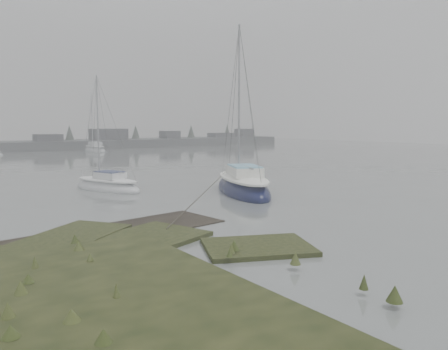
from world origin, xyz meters
TOP-DOWN VIEW (x-y plane):
  - ground at (0.00, 30.00)m, footprint 160.00×160.00m
  - far_shoreline at (26.84, 61.90)m, footprint 60.00×8.00m
  - sailboat_main at (7.63, 9.08)m, footprint 5.44×8.09m
  - sailboat_white at (1.48, 15.05)m, footprint 3.48×5.76m
  - sailboat_far_b at (14.52, 52.82)m, footprint 2.48×6.83m

SIDE VIEW (x-z plane):
  - ground at x=0.00m, z-range 0.00..0.00m
  - sailboat_white at x=1.48m, z-range -3.62..4.10m
  - sailboat_far_b at x=14.52m, z-range -4.46..5.05m
  - sailboat_main at x=7.63m, z-range -5.11..5.79m
  - far_shoreline at x=26.84m, z-range -1.22..2.93m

